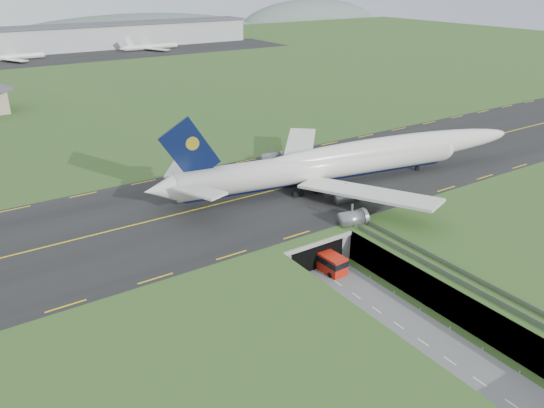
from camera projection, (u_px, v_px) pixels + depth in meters
ground at (345, 289)px, 93.61m from camera, size 900.00×900.00×0.00m
airfield_deck at (346, 274)px, 92.41m from camera, size 800.00×800.00×6.00m
trench_road at (374, 309)px, 87.83m from camera, size 12.00×75.00×0.20m
taxiway at (248, 197)px, 116.42m from camera, size 800.00×44.00×0.18m
tunnel_portal at (291, 236)px, 105.06m from camera, size 17.00×22.30×6.00m
guideway at (481, 295)px, 82.41m from camera, size 3.00×53.00×7.05m
jumbo_jet at (348, 161)px, 122.45m from camera, size 94.27×60.05×20.18m
shuttle_tram at (326, 260)px, 99.13m from camera, size 3.71×8.80×3.50m
cargo_terminal at (18, 41)px, 317.05m from camera, size 320.00×67.00×15.60m
distant_hills at (75, 43)px, 456.65m from camera, size 700.00×91.00×60.00m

